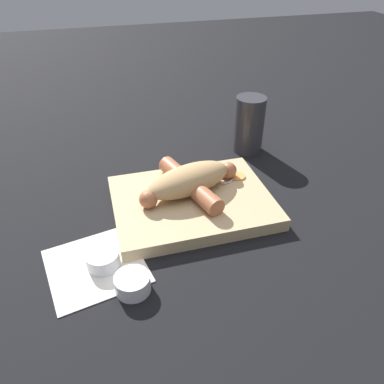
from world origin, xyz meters
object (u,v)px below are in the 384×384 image
at_px(drink_glass, 249,125).
at_px(bread_roll, 188,180).
at_px(condiment_cup_far, 133,284).
at_px(sausage, 191,184).
at_px(condiment_cup_near, 103,260).
at_px(food_tray, 192,202).

bearing_deg(drink_glass, bread_roll, -139.14).
xyz_separation_m(condiment_cup_far, drink_glass, (0.29, 0.31, 0.05)).
xyz_separation_m(sausage, condiment_cup_near, (-0.16, -0.11, -0.03)).
height_order(condiment_cup_far, drink_glass, drink_glass).
relative_size(bread_roll, condiment_cup_far, 3.50).
height_order(sausage, condiment_cup_near, sausage).
height_order(food_tray, condiment_cup_far, condiment_cup_far).
bearing_deg(condiment_cup_far, food_tray, 50.90).
xyz_separation_m(sausage, drink_glass, (0.17, 0.15, 0.02)).
height_order(bread_roll, sausage, bread_roll).
xyz_separation_m(food_tray, bread_roll, (-0.00, 0.02, 0.03)).
xyz_separation_m(food_tray, condiment_cup_far, (-0.12, -0.15, -0.00)).
xyz_separation_m(condiment_cup_near, condiment_cup_far, (0.03, -0.05, 0.00)).
xyz_separation_m(bread_roll, condiment_cup_far, (-0.12, -0.17, -0.03)).
bearing_deg(drink_glass, sausage, -138.34).
bearing_deg(drink_glass, food_tray, -135.69).
relative_size(food_tray, drink_glass, 2.24).
xyz_separation_m(food_tray, condiment_cup_near, (-0.16, -0.10, -0.00)).
distance_m(bread_roll, condiment_cup_near, 0.19).
bearing_deg(sausage, condiment_cup_far, -126.69).
xyz_separation_m(bread_roll, condiment_cup_near, (-0.15, -0.11, -0.03)).
distance_m(bread_roll, condiment_cup_far, 0.21).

